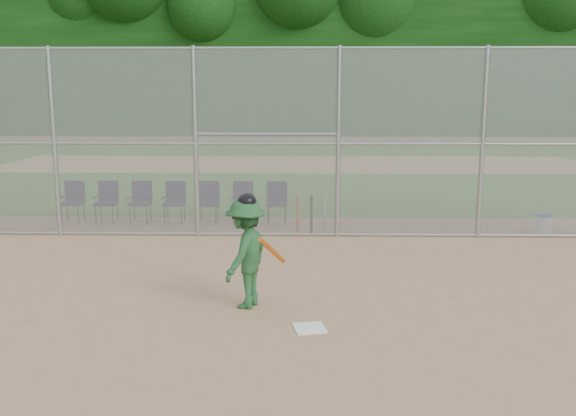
{
  "coord_description": "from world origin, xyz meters",
  "views": [
    {
      "loc": [
        0.25,
        -8.44,
        3.19
      ],
      "look_at": [
        0.0,
        2.5,
        1.1
      ],
      "focal_mm": 40.0,
      "sensor_mm": 36.0,
      "label": 1
    }
  ],
  "objects_px": {
    "batter_at_plate": "(246,252)",
    "chair_0": "(72,202)",
    "home_plate": "(310,328)",
    "water_cooler": "(543,224)"
  },
  "relations": [
    {
      "from": "water_cooler",
      "to": "chair_0",
      "type": "distance_m",
      "value": 10.76
    },
    {
      "from": "home_plate",
      "to": "batter_at_plate",
      "type": "height_order",
      "value": "batter_at_plate"
    },
    {
      "from": "home_plate",
      "to": "water_cooler",
      "type": "height_order",
      "value": "water_cooler"
    },
    {
      "from": "batter_at_plate",
      "to": "chair_0",
      "type": "xyz_separation_m",
      "value": [
        -4.64,
        5.84,
        -0.34
      ]
    },
    {
      "from": "water_cooler",
      "to": "chair_0",
      "type": "bearing_deg",
      "value": 174.28
    },
    {
      "from": "home_plate",
      "to": "chair_0",
      "type": "bearing_deg",
      "value": 129.65
    },
    {
      "from": "chair_0",
      "to": "home_plate",
      "type": "bearing_deg",
      "value": -50.35
    },
    {
      "from": "home_plate",
      "to": "water_cooler",
      "type": "relative_size",
      "value": 0.86
    },
    {
      "from": "home_plate",
      "to": "batter_at_plate",
      "type": "xyz_separation_m",
      "value": [
        -0.92,
        0.87,
        0.81
      ]
    },
    {
      "from": "batter_at_plate",
      "to": "water_cooler",
      "type": "xyz_separation_m",
      "value": [
        6.06,
        4.77,
        -0.58
      ]
    }
  ]
}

